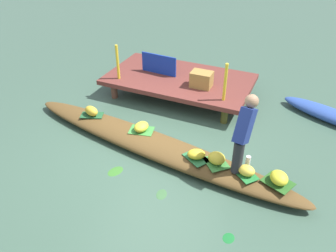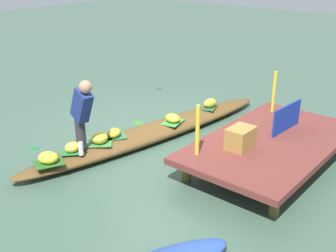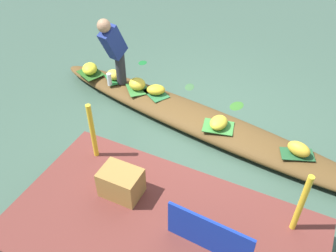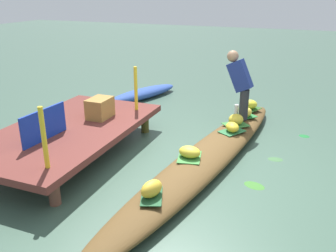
# 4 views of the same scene
# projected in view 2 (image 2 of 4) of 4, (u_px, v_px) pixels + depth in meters

# --- Properties ---
(canal_water) EXTENTS (40.00, 40.00, 0.00)m
(canal_water) POSITION_uv_depth(u_px,v_px,m) (156.00, 137.00, 7.76)
(canal_water) COLOR #395445
(canal_water) RESTS_ON ground
(dock_platform) EXTENTS (3.20, 1.80, 0.44)m
(dock_platform) POSITION_uv_depth(u_px,v_px,m) (271.00, 143.00, 6.63)
(dock_platform) COLOR brown
(dock_platform) RESTS_ON ground
(vendor_boat) EXTENTS (5.63, 1.51, 0.25)m
(vendor_boat) POSITION_uv_depth(u_px,v_px,m) (156.00, 131.00, 7.71)
(vendor_boat) COLOR brown
(vendor_boat) RESTS_ON ground
(leaf_mat_0) EXTENTS (0.50, 0.50, 0.01)m
(leaf_mat_0) POSITION_uv_depth(u_px,v_px,m) (100.00, 143.00, 6.91)
(leaf_mat_0) COLOR #367734
(leaf_mat_0) RESTS_ON vendor_boat
(banana_bunch_0) EXTENTS (0.32, 0.29, 0.19)m
(banana_bunch_0) POSITION_uv_depth(u_px,v_px,m) (100.00, 138.00, 6.87)
(banana_bunch_0) COLOR gold
(banana_bunch_0) RESTS_ON vendor_boat
(leaf_mat_1) EXTENTS (0.44, 0.42, 0.01)m
(leaf_mat_1) POSITION_uv_depth(u_px,v_px,m) (73.00, 152.00, 6.61)
(leaf_mat_1) COLOR #216E30
(leaf_mat_1) RESTS_ON vendor_boat
(banana_bunch_1) EXTENTS (0.27, 0.21, 0.17)m
(banana_bunch_1) POSITION_uv_depth(u_px,v_px,m) (72.00, 147.00, 6.58)
(banana_bunch_1) COLOR yellow
(banana_bunch_1) RESTS_ON vendor_boat
(leaf_mat_2) EXTENTS (0.49, 0.45, 0.01)m
(leaf_mat_2) POSITION_uv_depth(u_px,v_px,m) (114.00, 137.00, 7.15)
(leaf_mat_2) COLOR #286738
(leaf_mat_2) RESTS_ON vendor_boat
(banana_bunch_2) EXTENTS (0.35, 0.31, 0.15)m
(banana_bunch_2) POSITION_uv_depth(u_px,v_px,m) (114.00, 133.00, 7.13)
(banana_bunch_2) COLOR gold
(banana_bunch_2) RESTS_ON vendor_boat
(leaf_mat_3) EXTENTS (0.52, 0.47, 0.01)m
(leaf_mat_3) POSITION_uv_depth(u_px,v_px,m) (49.00, 163.00, 6.26)
(leaf_mat_3) COLOR #26561E
(leaf_mat_3) RESTS_ON vendor_boat
(banana_bunch_3) EXTENTS (0.37, 0.39, 0.18)m
(banana_bunch_3) POSITION_uv_depth(u_px,v_px,m) (48.00, 158.00, 6.22)
(banana_bunch_3) COLOR yellow
(banana_bunch_3) RESTS_ON vendor_boat
(leaf_mat_4) EXTENTS (0.49, 0.39, 0.01)m
(leaf_mat_4) POSITION_uv_depth(u_px,v_px,m) (173.00, 122.00, 7.79)
(leaf_mat_4) COLOR #398137
(leaf_mat_4) RESTS_ON vendor_boat
(banana_bunch_4) EXTENTS (0.27, 0.33, 0.16)m
(banana_bunch_4) POSITION_uv_depth(u_px,v_px,m) (173.00, 118.00, 7.76)
(banana_bunch_4) COLOR gold
(banana_bunch_4) RESTS_ON vendor_boat
(leaf_mat_5) EXTENTS (0.48, 0.37, 0.01)m
(leaf_mat_5) POSITION_uv_depth(u_px,v_px,m) (210.00, 107.00, 8.55)
(leaf_mat_5) COLOR #1F502C
(leaf_mat_5) RESTS_ON vendor_boat
(banana_bunch_5) EXTENTS (0.34, 0.26, 0.19)m
(banana_bunch_5) POSITION_uv_depth(u_px,v_px,m) (210.00, 103.00, 8.51)
(banana_bunch_5) COLOR gold
(banana_bunch_5) RESTS_ON vendor_boat
(vendor_person) EXTENTS (0.25, 0.50, 1.21)m
(vendor_person) POSITION_uv_depth(u_px,v_px,m) (82.00, 111.00, 6.38)
(vendor_person) COLOR #28282D
(vendor_person) RESTS_ON vendor_boat
(water_bottle) EXTENTS (0.08, 0.08, 0.22)m
(water_bottle) POSITION_uv_depth(u_px,v_px,m) (81.00, 149.00, 6.48)
(water_bottle) COLOR silver
(water_bottle) RESTS_ON vendor_boat
(market_banner) EXTENTS (0.86, 0.08, 0.45)m
(market_banner) POSITION_uv_depth(u_px,v_px,m) (287.00, 118.00, 6.87)
(market_banner) COLOR #132E99
(market_banner) RESTS_ON dock_platform
(railing_post_west) EXTENTS (0.06, 0.06, 0.77)m
(railing_post_west) POSITION_uv_depth(u_px,v_px,m) (274.00, 92.00, 7.66)
(railing_post_west) COLOR gold
(railing_post_west) RESTS_ON dock_platform
(railing_post_east) EXTENTS (0.06, 0.06, 0.77)m
(railing_post_east) POSITION_uv_depth(u_px,v_px,m) (197.00, 130.00, 5.96)
(railing_post_east) COLOR gold
(railing_post_east) RESTS_ON dock_platform
(produce_crate) EXTENTS (0.44, 0.32, 0.33)m
(produce_crate) POSITION_uv_depth(u_px,v_px,m) (240.00, 138.00, 6.25)
(produce_crate) COLOR olive
(produce_crate) RESTS_ON dock_platform
(drifting_plant_0) EXTENTS (0.28, 0.33, 0.01)m
(drifting_plant_0) POSITION_uv_depth(u_px,v_px,m) (138.00, 122.00, 8.44)
(drifting_plant_0) COLOR #336C26
(drifting_plant_0) RESTS_ON ground
(drifting_plant_1) EXTENTS (0.18, 0.21, 0.01)m
(drifting_plant_1) POSITION_uv_depth(u_px,v_px,m) (35.00, 149.00, 7.29)
(drifting_plant_1) COLOR #166329
(drifting_plant_1) RESTS_ON ground
(drifting_plant_2) EXTENTS (0.22, 0.23, 0.01)m
(drifting_plant_2) POSITION_uv_depth(u_px,v_px,m) (159.00, 89.00, 10.54)
(drifting_plant_2) COLOR #135631
(drifting_plant_2) RESTS_ON ground
(drifting_plant_3) EXTENTS (0.20, 0.25, 0.01)m
(drifting_plant_3) POSITION_uv_depth(u_px,v_px,m) (98.00, 134.00, 7.89)
(drifting_plant_3) COLOR #376237
(drifting_plant_3) RESTS_ON ground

